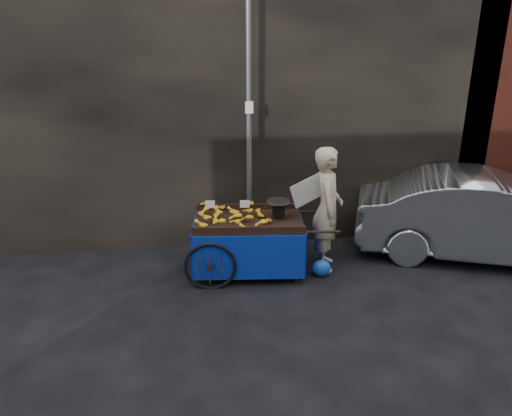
{
  "coord_description": "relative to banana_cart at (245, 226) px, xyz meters",
  "views": [
    {
      "loc": [
        -0.58,
        -6.27,
        3.61
      ],
      "look_at": [
        0.31,
        0.5,
        1.06
      ],
      "focal_mm": 35.0,
      "sensor_mm": 36.0,
      "label": 1
    }
  ],
  "objects": [
    {
      "name": "building_wall",
      "position": [
        0.24,
        2.01,
        1.75
      ],
      "size": [
        13.5,
        2.0,
        5.0
      ],
      "color": "black",
      "rests_on": "ground"
    },
    {
      "name": "vendor",
      "position": [
        1.25,
        -0.02,
        0.21
      ],
      "size": [
        0.92,
        0.78,
        1.92
      ],
      "rotation": [
        0.0,
        0.0,
        1.35
      ],
      "color": "tan",
      "rests_on": "ground"
    },
    {
      "name": "plastic_bag",
      "position": [
        1.12,
        -0.32,
        -0.62
      ],
      "size": [
        0.29,
        0.23,
        0.26
      ],
      "primitive_type": "ellipsoid",
      "color": "#1747AE",
      "rests_on": "ground"
    },
    {
      "name": "parked_car",
      "position": [
        3.93,
        0.0,
        -0.07
      ],
      "size": [
        4.39,
        2.78,
        1.37
      ],
      "primitive_type": "imported",
      "rotation": [
        0.0,
        0.0,
        1.22
      ],
      "color": "silver",
      "rests_on": "ground"
    },
    {
      "name": "banana_cart",
      "position": [
        0.0,
        0.0,
        0.0
      ],
      "size": [
        2.32,
        1.26,
        1.22
      ],
      "rotation": [
        0.0,
        0.0,
        -0.1
      ],
      "color": "black",
      "rests_on": "ground"
    },
    {
      "name": "ground",
      "position": [
        -0.15,
        -0.59,
        -0.75
      ],
      "size": [
        80.0,
        80.0,
        0.0
      ],
      "primitive_type": "plane",
      "color": "black",
      "rests_on": "ground"
    },
    {
      "name": "street_pole",
      "position": [
        0.15,
        0.71,
        1.26
      ],
      "size": [
        0.12,
        0.1,
        4.0
      ],
      "color": "slate",
      "rests_on": "ground"
    }
  ]
}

